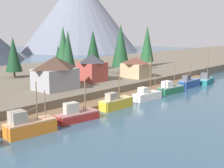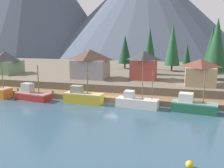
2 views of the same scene
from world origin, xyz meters
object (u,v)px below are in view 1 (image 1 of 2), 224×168
(fishing_boat_green, at_px, (170,89))
(fishing_boat_teal, at_px, (205,80))
(house_red, at_px, (92,68))
(conifer_near_left, at_px, (147,44))
(house_grey, at_px, (55,73))
(fishing_boat_yellow, at_px, (116,103))
(fishing_boat_orange, at_px, (29,126))
(conifer_near_right, at_px, (63,47))
(conifer_centre, at_px, (93,48))
(conifer_back_right, at_px, (121,45))
(conifer_mid_left, at_px, (68,51))
(fishing_boat_blue, at_px, (189,83))
(conifer_mid_right, at_px, (13,54))
(fishing_boat_red, at_px, (76,115))
(conifer_back_left, at_px, (58,55))
(fishing_boat_white, at_px, (147,95))
(house_tan, at_px, (136,67))

(fishing_boat_green, relative_size, fishing_boat_teal, 0.78)
(house_red, distance_m, conifer_near_left, 36.67)
(fishing_boat_green, bearing_deg, fishing_boat_teal, 6.13)
(fishing_boat_green, height_order, house_grey, house_grey)
(fishing_boat_yellow, relative_size, house_red, 1.16)
(fishing_boat_orange, xyz_separation_m, conifer_near_right, (33.61, 31.79, 8.61))
(conifer_near_left, height_order, conifer_centre, conifer_near_left)
(house_grey, xyz_separation_m, conifer_back_right, (27.77, 5.56, 4.36))
(fishing_boat_teal, bearing_deg, fishing_boat_orange, 171.42)
(conifer_mid_left, bearing_deg, fishing_boat_orange, -140.05)
(fishing_boat_teal, relative_size, conifer_near_left, 0.69)
(fishing_boat_orange, height_order, house_grey, house_grey)
(fishing_boat_teal, bearing_deg, fishing_boat_blue, 167.27)
(house_grey, bearing_deg, fishing_boat_green, -30.91)
(conifer_mid_left, relative_size, conifer_mid_right, 1.17)
(fishing_boat_orange, height_order, fishing_boat_blue, fishing_boat_orange)
(fishing_boat_red, xyz_separation_m, conifer_back_left, (28.86, 39.17, 5.93))
(fishing_boat_white, bearing_deg, conifer_mid_left, 97.80)
(fishing_boat_red, height_order, conifer_centre, conifer_centre)
(conifer_back_left, bearing_deg, fishing_boat_white, -102.48)
(fishing_boat_orange, bearing_deg, fishing_boat_blue, 7.02)
(fishing_boat_green, distance_m, house_red, 18.81)
(fishing_boat_orange, bearing_deg, conifer_mid_right, 67.23)
(fishing_boat_red, height_order, fishing_boat_green, fishing_boat_green)
(fishing_boat_red, bearing_deg, fishing_boat_white, 9.47)
(house_grey, relative_size, conifer_near_right, 0.62)
(conifer_back_right, relative_size, conifer_centre, 1.13)
(house_red, relative_size, conifer_near_right, 0.49)
(house_red, height_order, conifer_back_left, conifer_back_left)
(house_grey, distance_m, conifer_near_left, 48.92)
(fishing_boat_yellow, height_order, house_red, house_red)
(fishing_boat_yellow, relative_size, fishing_boat_white, 0.83)
(fishing_boat_red, height_order, house_red, house_red)
(conifer_near_left, relative_size, conifer_near_right, 1.02)
(fishing_boat_green, height_order, conifer_back_left, conifer_back_left)
(fishing_boat_yellow, distance_m, house_grey, 14.41)
(conifer_mid_right, bearing_deg, conifer_centre, -9.54)
(fishing_boat_white, distance_m, fishing_boat_green, 9.16)
(conifer_back_left, bearing_deg, conifer_mid_right, -165.21)
(fishing_boat_red, relative_size, conifer_near_right, 0.56)
(fishing_boat_blue, height_order, house_red, house_red)
(house_red, bearing_deg, conifer_back_right, 14.52)
(fishing_boat_teal, relative_size, house_tan, 1.46)
(fishing_boat_orange, xyz_separation_m, house_tan, (39.87, 11.03, 3.86))
(house_red, xyz_separation_m, conifer_back_left, (9.71, 24.02, 1.17))
(fishing_boat_teal, distance_m, house_tan, 20.73)
(house_red, relative_size, conifer_near_left, 0.48)
(fishing_boat_white, relative_size, fishing_boat_blue, 1.25)
(conifer_mid_left, bearing_deg, conifer_near_left, 0.32)
(fishing_boat_yellow, bearing_deg, conifer_back_left, 66.35)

